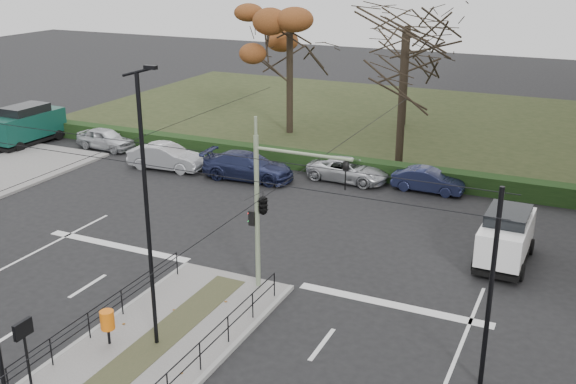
% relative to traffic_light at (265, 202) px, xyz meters
% --- Properties ---
extents(ground, '(140.00, 140.00, 0.00)m').
position_rel_traffic_light_xyz_m(ground, '(-1.48, -4.50, -3.45)').
color(ground, black).
rests_on(ground, ground).
extents(median_island, '(4.40, 15.00, 0.14)m').
position_rel_traffic_light_xyz_m(median_island, '(-1.48, -7.00, -3.38)').
color(median_island, slate).
rests_on(median_island, ground).
extents(park, '(38.00, 26.00, 0.10)m').
position_rel_traffic_light_xyz_m(park, '(-7.48, 27.50, -3.40)').
color(park, '#242D16').
rests_on(park, ground).
extents(hedge, '(38.00, 1.00, 1.00)m').
position_rel_traffic_light_xyz_m(hedge, '(-7.48, 14.10, -2.95)').
color(hedge, black).
rests_on(hedge, ground).
extents(median_railing, '(4.14, 13.24, 0.92)m').
position_rel_traffic_light_xyz_m(median_railing, '(-1.48, -7.10, -2.47)').
color(median_railing, black).
rests_on(median_railing, median_island).
extents(catenary, '(20.00, 34.00, 6.00)m').
position_rel_traffic_light_xyz_m(catenary, '(-1.48, -2.88, -0.03)').
color(catenary, black).
rests_on(catenary, ground).
extents(traffic_light, '(3.87, 2.22, 5.69)m').
position_rel_traffic_light_xyz_m(traffic_light, '(0.00, 0.00, 0.00)').
color(traffic_light, gray).
rests_on(traffic_light, median_island).
extents(litter_bin, '(0.44, 0.44, 1.14)m').
position_rel_traffic_light_xyz_m(litter_bin, '(-2.76, -5.45, -2.50)').
color(litter_bin, black).
rests_on(litter_bin, median_island).
extents(info_panel, '(0.13, 0.61, 2.34)m').
position_rel_traffic_light_xyz_m(info_panel, '(-2.99, -8.46, -1.47)').
color(info_panel, black).
rests_on(info_panel, median_island).
extents(streetlamp_median_far, '(0.73, 0.15, 8.70)m').
position_rel_traffic_light_xyz_m(streetlamp_median_far, '(-1.42, -4.80, 1.11)').
color(streetlamp_median_far, black).
rests_on(streetlamp_median_far, median_island).
extents(parked_car_first, '(4.04, 1.87, 1.34)m').
position_rel_traffic_light_xyz_m(parked_car_first, '(-17.60, 12.62, -2.78)').
color(parked_car_first, '#B6B9BF').
rests_on(parked_car_first, ground).
extents(parked_car_second, '(4.53, 1.87, 1.46)m').
position_rel_traffic_light_xyz_m(parked_car_second, '(-11.73, 10.74, -2.72)').
color(parked_car_second, '#B6B9BF').
rests_on(parked_car_second, ground).
extents(parked_car_third, '(5.21, 2.42, 1.47)m').
position_rel_traffic_light_xyz_m(parked_car_third, '(-6.68, 11.12, -2.71)').
color(parked_car_third, '#1D2345').
rests_on(parked_car_third, ground).
extents(parked_car_fourth, '(4.55, 2.31, 1.23)m').
position_rel_traffic_light_xyz_m(parked_car_fourth, '(-1.63, 13.14, -2.83)').
color(parked_car_fourth, '#B6B9BF').
rests_on(parked_car_fourth, ground).
extents(white_van, '(1.99, 4.13, 2.24)m').
position_rel_traffic_light_xyz_m(white_van, '(7.54, 6.07, -2.28)').
color(white_van, white).
rests_on(white_van, ground).
extents(green_van, '(2.17, 5.16, 2.55)m').
position_rel_traffic_light_xyz_m(green_van, '(-22.85, 11.44, -2.13)').
color(green_van, '#0C372E').
rests_on(green_van, ground).
extents(rust_tree, '(7.12, 7.12, 9.62)m').
position_rel_traffic_light_xyz_m(rust_tree, '(-8.72, 20.97, 3.95)').
color(rust_tree, black).
rests_on(rust_tree, park).
extents(bare_tree_center, '(5.96, 5.96, 9.15)m').
position_rel_traffic_light_xyz_m(bare_tree_center, '(-2.36, 26.44, 3.03)').
color(bare_tree_center, black).
rests_on(bare_tree_center, park).
extents(bare_tree_near, '(7.17, 7.17, 9.98)m').
position_rel_traffic_light_xyz_m(bare_tree_near, '(0.22, 16.52, 3.61)').
color(bare_tree_near, black).
rests_on(bare_tree_near, park).
extents(parked_car_fifth, '(3.70, 1.35, 1.21)m').
position_rel_traffic_light_xyz_m(parked_car_fifth, '(2.73, 13.25, -2.84)').
color(parked_car_fifth, '#1D2345').
rests_on(parked_car_fifth, ground).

